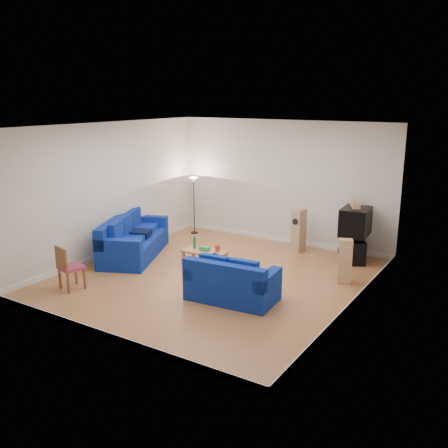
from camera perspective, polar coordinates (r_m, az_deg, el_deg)
The scene contains 16 objects.
room at distance 10.32m, azimuth -1.19°, elevation 1.92°, with size 6.01×6.51×3.21m.
sofa_three_seat at distance 12.28m, azimuth -10.50°, elevation -2.02°, with size 1.98×2.68×0.95m.
sofa_loveseat at distance 9.50m, azimuth 0.83°, elevation -6.97°, with size 1.73×1.07×0.83m.
coffee_table at distance 11.39m, azimuth -2.24°, elevation -3.30°, with size 1.02×0.52×0.37m.
bottle at distance 11.49m, azimuth -3.39°, elevation -2.14°, with size 0.07×0.07×0.28m, color #197233.
tissue_box at distance 11.34m, azimuth -2.24°, elevation -2.83°, with size 0.24×0.13×0.10m, color green.
red_canister at distance 11.28m, azimuth -0.74°, elevation -2.78°, with size 0.11×0.11×0.15m, color red.
remote at distance 11.08m, azimuth -0.95°, elevation -3.46°, with size 0.16×0.05×0.02m, color black.
tv_stand at distance 12.13m, azimuth 14.46°, elevation -2.84°, with size 0.89×0.49×0.54m, color black.
av_receiver at distance 12.02m, azimuth 14.49°, elevation -1.43°, with size 0.40×0.33×0.09m, color black.
television at distance 11.94m, azimuth 14.76°, elevation 0.27°, with size 0.70×0.88×0.64m.
centre_speaker at distance 11.90m, azimuth 14.79°, elevation 2.17°, with size 0.42×0.17×0.15m, color tan.
speaker_left at distance 12.52m, azimuth 8.53°, elevation -0.72°, with size 0.30×0.37×1.08m.
speaker_right at distance 10.61m, azimuth 13.62°, elevation -4.15°, with size 0.34×0.31×0.94m.
floor_lamp at distance 13.91m, azimuth -3.48°, elevation 4.19°, with size 0.27×0.27×1.59m.
dining_chair at distance 10.42m, azimuth -17.41°, elevation -4.57°, with size 0.52×0.52×0.91m.
Camera 1 is at (5.56, -8.40, 3.78)m, focal length 40.00 mm.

